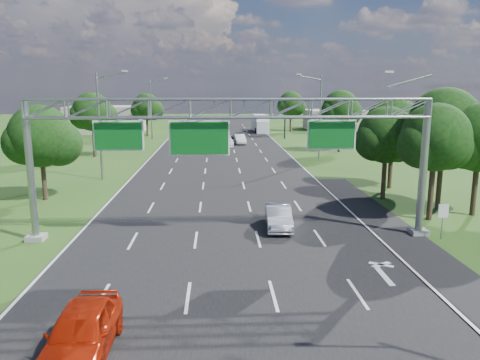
{
  "coord_description": "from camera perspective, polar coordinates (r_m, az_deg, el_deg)",
  "views": [
    {
      "loc": [
        -0.5,
        -14.31,
        8.67
      ],
      "look_at": [
        0.84,
        13.34,
        3.15
      ],
      "focal_mm": 35.0,
      "sensor_mm": 36.0,
      "label": 1
    }
  ],
  "objects": [
    {
      "name": "streetlight_l_near",
      "position": [
        45.71,
        -16.57,
        6.94
      ],
      "size": [
        2.97,
        0.22,
        10.16
      ],
      "color": "gray",
      "rests_on": "ground"
    },
    {
      "name": "silver_sedan",
      "position": [
        29.35,
        4.71,
        -4.48
      ],
      "size": [
        1.76,
        4.45,
        1.44
      ],
      "primitive_type": "imported",
      "rotation": [
        0.0,
        0.0,
        -0.05
      ],
      "color": "#AFB2BB",
      "rests_on": "ground"
    },
    {
      "name": "box_truck",
      "position": [
        92.49,
        2.51,
        6.87
      ],
      "size": [
        3.04,
        8.79,
        3.26
      ],
      "rotation": [
        0.0,
        0.0,
        0.09
      ],
      "color": "white",
      "rests_on": "ground"
    },
    {
      "name": "regulatory_sign",
      "position": [
        29.28,
        23.52,
        -3.84
      ],
      "size": [
        0.6,
        0.08,
        2.1
      ],
      "color": "gray",
      "rests_on": "ground"
    },
    {
      "name": "tree_cluster_right",
      "position": [
        36.98,
        21.77,
        5.28
      ],
      "size": [
        9.91,
        14.6,
        8.68
      ],
      "color": "#2D2116",
      "rests_on": "ground"
    },
    {
      "name": "streetlight_l_far",
      "position": [
        80.1,
        -10.66,
        8.88
      ],
      "size": [
        2.97,
        0.22,
        10.16
      ],
      "color": "gray",
      "rests_on": "ground"
    },
    {
      "name": "road",
      "position": [
        45.15,
        -2.1,
        0.2
      ],
      "size": [
        18.0,
        180.0,
        0.02
      ],
      "primitive_type": "cube",
      "color": "black",
      "rests_on": "ground"
    },
    {
      "name": "ground",
      "position": [
        45.15,
        -2.1,
        0.2
      ],
      "size": [
        220.0,
        220.0,
        0.0
      ],
      "primitive_type": "plane",
      "color": "#294915",
      "rests_on": "ground"
    },
    {
      "name": "car_queue_d",
      "position": [
        72.45,
        -0.05,
        4.99
      ],
      "size": [
        1.98,
        4.55,
        1.45
      ],
      "primitive_type": "imported",
      "rotation": [
        0.0,
        0.0,
        0.1
      ],
      "color": "silver",
      "rests_on": "ground"
    },
    {
      "name": "tree_verge_la",
      "position": [
        38.94,
        -23.01,
        4.62
      ],
      "size": [
        5.76,
        4.8,
        7.4
      ],
      "color": "#2D2116",
      "rests_on": "ground"
    },
    {
      "name": "sign_gantry",
      "position": [
        26.38,
        -0.98,
        7.41
      ],
      "size": [
        23.5,
        1.0,
        9.56
      ],
      "color": "gray",
      "rests_on": "ground"
    },
    {
      "name": "car_queue_a",
      "position": [
        69.81,
        -1.63,
        4.72
      ],
      "size": [
        1.97,
        4.83,
        1.4
      ],
      "primitive_type": "imported",
      "rotation": [
        0.0,
        0.0,
        0.0
      ],
      "color": "white",
      "rests_on": "ground"
    },
    {
      "name": "red_coupe",
      "position": [
        16.79,
        -18.75,
        -17.14
      ],
      "size": [
        2.02,
        4.99,
        1.7
      ],
      "primitive_type": "imported",
      "rotation": [
        0.0,
        0.0,
        0.0
      ],
      "color": "#B92108",
      "rests_on": "ground"
    },
    {
      "name": "road_flare",
      "position": [
        31.48,
        17.28,
        -5.23
      ],
      "size": [
        3.0,
        30.0,
        0.02
      ],
      "primitive_type": "cube",
      "color": "black",
      "rests_on": "ground"
    },
    {
      "name": "car_queue_c",
      "position": [
        70.63,
        -6.31,
        4.79
      ],
      "size": [
        2.37,
        4.71,
        1.54
      ],
      "primitive_type": "imported",
      "rotation": [
        0.0,
        0.0,
        0.13
      ],
      "color": "black",
      "rests_on": "ground"
    },
    {
      "name": "tree_verge_lb",
      "position": [
        61.4,
        -17.49,
        7.73
      ],
      "size": [
        5.76,
        4.8,
        8.06
      ],
      "color": "#2D2116",
      "rests_on": "ground"
    },
    {
      "name": "tree_verge_re",
      "position": [
        93.56,
        6.26,
        9.09
      ],
      "size": [
        5.76,
        4.8,
        7.84
      ],
      "color": "#2D2116",
      "rests_on": "ground"
    },
    {
      "name": "streetlight_r_mid",
      "position": [
        55.66,
        9.55,
        7.95
      ],
      "size": [
        2.97,
        0.22,
        10.16
      ],
      "color": "gray",
      "rests_on": "ground"
    },
    {
      "name": "building_left",
      "position": [
        94.98,
        -15.99,
        7.13
      ],
      "size": [
        14.0,
        10.0,
        5.0
      ],
      "primitive_type": "cube",
      "color": "#AB9F8F",
      "rests_on": "ground"
    },
    {
      "name": "car_queue_b",
      "position": [
        75.27,
        -1.62,
        5.15
      ],
      "size": [
        2.73,
        4.83,
        1.27
      ],
      "primitive_type": "imported",
      "rotation": [
        0.0,
        0.0,
        0.14
      ],
      "color": "black",
      "rests_on": "ground"
    },
    {
      "name": "building_right",
      "position": [
        99.6,
        11.55,
        7.22
      ],
      "size": [
        12.0,
        9.0,
        4.0
      ],
      "primitive_type": "cube",
      "color": "#AB9F8F",
      "rests_on": "ground"
    },
    {
      "name": "traffic_signal",
      "position": [
        79.79,
        2.99,
        8.75
      ],
      "size": [
        12.21,
        0.24,
        7.0
      ],
      "color": "black",
      "rests_on": "ground"
    },
    {
      "name": "tree_verge_lc",
      "position": [
        85.34,
        -11.28,
        8.59
      ],
      "size": [
        5.76,
        4.8,
        7.62
      ],
      "color": "#2D2116",
      "rests_on": "ground"
    },
    {
      "name": "tree_verge_rd",
      "position": [
        64.59,
        12.22,
        8.34
      ],
      "size": [
        5.76,
        4.8,
        8.28
      ],
      "color": "#2D2116",
      "rests_on": "ground"
    }
  ]
}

